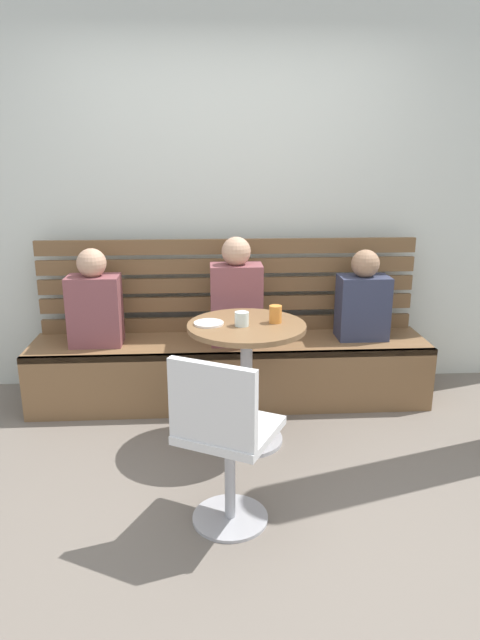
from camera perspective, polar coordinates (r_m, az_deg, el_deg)
The scene contains 12 objects.
ground at distance 2.94m, azimuth 0.13°, elevation -18.00°, with size 8.00×8.00×0.00m, color #70665B.
back_wall at distance 4.06m, azimuth -1.37°, elevation 13.51°, with size 5.20×0.10×2.90m, color silver.
booth_bench at distance 3.89m, azimuth -1.00°, elevation -5.22°, with size 2.70×0.52×0.44m.
booth_backrest at distance 3.96m, azimuth -1.19°, elevation 3.58°, with size 2.65×0.04×0.66m.
cafe_table at distance 3.24m, azimuth 0.66°, elevation -4.16°, with size 0.68×0.68×0.74m.
white_chair at distance 2.52m, azimuth -1.68°, elevation -11.87°, with size 0.54×0.54×0.85m.
person_adult at distance 3.69m, azimuth -0.38°, elevation 2.38°, with size 0.34×0.22×0.72m.
person_child_left at distance 3.90m, azimuth 12.45°, elevation 2.01°, with size 0.34×0.22×0.62m.
person_child_middle at distance 3.80m, azimuth -14.63°, elevation 1.70°, with size 0.34×0.22×0.65m.
cup_tumbler_orange at distance 3.19m, azimuth 3.64°, elevation 0.60°, with size 0.07×0.07×0.10m, color orange.
cup_glass_short at distance 3.13m, azimuth 0.18°, elevation 0.12°, with size 0.08×0.08×0.08m, color silver.
plate_small at distance 3.17m, azimuth -3.21°, elevation -0.33°, with size 0.17×0.17×0.01m, color white.
Camera 1 is at (-0.15, -2.41, 1.67)m, focal length 31.33 mm.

